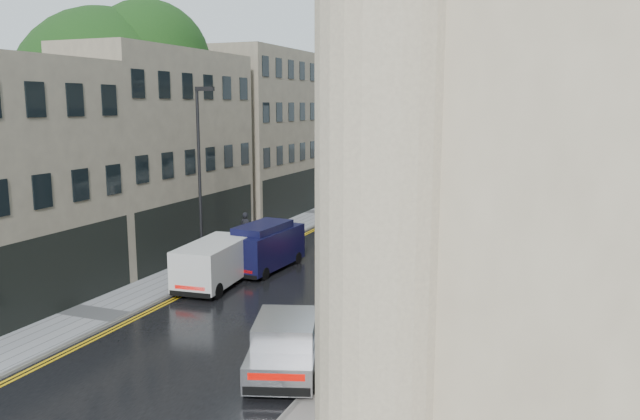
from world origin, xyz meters
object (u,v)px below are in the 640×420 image
Objects in this scene: silver_hatchback at (247,364)px; white_van at (178,271)px; cream_bus at (353,222)px; pedestrian at (246,228)px; lamp_post_near at (200,179)px; white_lorry at (422,195)px; navy_van at (232,251)px; lamp_post_far at (322,161)px; tree_far at (230,132)px; tree_near at (106,128)px.

silver_hatchback is 0.97× the size of white_van.
cream_bus is 6.51× the size of pedestrian.
lamp_post_near is (-8.64, 11.38, 3.70)m from silver_hatchback.
white_lorry is 1.55× the size of white_van.
lamp_post_far reaches higher than navy_van.
white_van is at bearing -102.57° from white_lorry.
tree_far is 0.99× the size of cream_bus.
tree_far is 1.71× the size of white_lorry.
tree_near is at bearing 140.36° from white_van.
pedestrian is (-8.99, 16.69, 0.21)m from silver_hatchback.
lamp_post_near is at bearing 103.43° from pedestrian.
lamp_post_near is (-5.88, -6.33, 2.85)m from cream_bus.
tree_near is 1.11× the size of tree_far.
lamp_post_far is (-8.05, 26.47, 3.34)m from silver_hatchback.
navy_van is at bearing -60.37° from tree_far.
tree_far is 17.97m from navy_van.
tree_near is at bearing 122.27° from silver_hatchback.
lamp_post_far is (7.07, 0.66, -2.01)m from tree_far.
tree_near is 3.04× the size of silver_hatchback.
navy_van is at bearing -111.50° from cream_bus.
lamp_post_near reaches higher than white_van.
white_lorry is 21.93m from white_van.
silver_hatchback is 0.94× the size of navy_van.
tree_far reaches higher than white_van.
pedestrian is at bearing 95.42° from white_van.
navy_van is (8.54, -15.01, -4.97)m from tree_far.
white_van is (8.20, -5.64, -5.86)m from tree_near.
cream_bus is 2.59× the size of navy_van.
navy_van reaches higher than pedestrian.
white_lorry is (14.32, 15.41, -5.01)m from tree_near.
lamp_post_near is 15.11m from lamp_post_far.
tree_far reaches higher than silver_hatchback.
cream_bus is 17.94m from silver_hatchback.
silver_hatchback is 10.18m from white_van.
white_van is (-6.12, -21.05, -0.85)m from white_lorry.
pedestrian is (6.13, -9.13, -5.15)m from tree_far.
tree_near is at bearing -151.37° from cream_bus.
lamp_post_near is 1.09× the size of lamp_post_far.
pedestrian is at bearing 116.01° from navy_van.
lamp_post_near is at bearing -72.70° from lamp_post_far.
pedestrian is at bearing -56.12° from tree_far.
white_van is 0.57× the size of lamp_post_far.
white_lorry reaches higher than white_van.
pedestrian is 0.22× the size of lamp_post_near.
white_van is 0.53× the size of lamp_post_near.
pedestrian is at bearing 31.05° from tree_near.
white_lorry is at bearing 9.74° from tree_far.
lamp_post_far reaches higher than cream_bus.
white_lorry is (14.02, 2.41, -4.30)m from tree_far.
tree_near is 2.95× the size of white_van.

